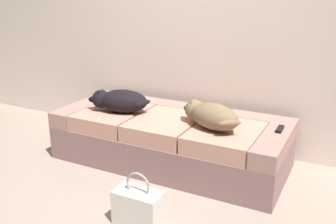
# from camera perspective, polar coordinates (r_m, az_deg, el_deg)

# --- Properties ---
(ground_plane) EXTENTS (10.00, 10.00, 0.00)m
(ground_plane) POSITION_cam_1_polar(r_m,az_deg,el_deg) (2.72, -10.27, -15.96)
(ground_plane) COLOR #A08F7F
(back_wall) EXTENTS (6.40, 0.10, 2.80)m
(back_wall) POSITION_cam_1_polar(r_m,az_deg,el_deg) (3.69, 4.76, 16.44)
(back_wall) COLOR beige
(back_wall) RESTS_ON ground
(couch) EXTENTS (2.03, 0.88, 0.44)m
(couch) POSITION_cam_1_polar(r_m,az_deg,el_deg) (3.41, 0.39, -4.07)
(couch) COLOR #8A6564
(couch) RESTS_ON ground
(dog_dark) EXTENTS (0.59, 0.35, 0.20)m
(dog_dark) POSITION_cam_1_polar(r_m,az_deg,el_deg) (3.44, -7.30, 1.69)
(dog_dark) COLOR black
(dog_dark) RESTS_ON couch
(dog_tan) EXTENTS (0.58, 0.40, 0.21)m
(dog_tan) POSITION_cam_1_polar(r_m,az_deg,el_deg) (3.05, 6.40, -0.47)
(dog_tan) COLOR #7C6448
(dog_tan) RESTS_ON couch
(tv_remote) EXTENTS (0.05, 0.15, 0.02)m
(tv_remote) POSITION_cam_1_polar(r_m,az_deg,el_deg) (3.13, 16.42, -2.46)
(tv_remote) COLOR black
(tv_remote) RESTS_ON couch
(handbag) EXTENTS (0.32, 0.18, 0.38)m
(handbag) POSITION_cam_1_polar(r_m,az_deg,el_deg) (2.61, -4.45, -13.96)
(handbag) COLOR silver
(handbag) RESTS_ON ground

